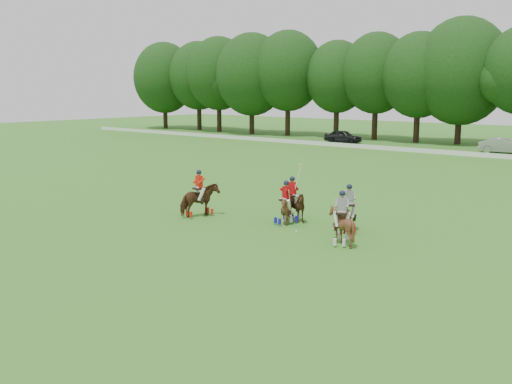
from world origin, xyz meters
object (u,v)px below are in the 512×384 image
Objects in this scene: polo_red_a at (199,200)px; polo_stripe_b at (341,225)px; car_left at (343,136)px; polo_red_c at (286,209)px; car_mid at (504,146)px; polo_stripe_a at (348,215)px; polo_red_b at (292,206)px; polo_ball at (296,231)px.

polo_stripe_b is at bearing 0.54° from polo_red_a.
car_left is 42.87m from polo_red_c.
polo_red_c reaches higher than car_mid.
car_left is 2.09× the size of polo_stripe_a.
polo_red_c is (0.14, -0.65, -0.04)m from polo_red_b.
car_left is 18.38m from car_mid.
car_left is 45.95m from polo_stripe_b.
polo_red_c is at bearing -166.61° from polo_stripe_a.
polo_red_c reaches higher than polo_ball.
car_left is 44.34m from polo_ball.
polo_red_a reaches higher than polo_ball.
polo_red_c is 1.76m from polo_ball.
car_mid is 39.07m from polo_ball.
polo_red_b is 1.28× the size of polo_stripe_a.
polo_red_a reaches higher than car_left.
polo_red_a is 4.53m from polo_red_c.
polo_red_b is 1.31× the size of polo_red_c.
polo_red_b is at bearing -179.14° from polo_stripe_a.
polo_red_c is 0.93× the size of polo_stripe_b.
polo_red_a is (-2.84, -39.46, 0.09)m from car_mid.
polo_red_c is (19.83, -38.00, -0.03)m from car_left.
polo_stripe_b is 24.79× the size of polo_ball.
polo_red_b is 4.47m from polo_stripe_b.
car_left is at bearing 117.80° from polo_red_b.
polo_stripe_b is 2.68m from polo_ball.
car_mid is at bearing 92.01° from polo_red_b.
polo_stripe_b is at bearing -154.65° from car_left.
polo_red_b is at bearing 152.97° from polo_stripe_b.
car_left is at bearing 118.47° from polo_ball.
car_mid reaches higher than polo_ball.
polo_red_b is 2.29m from polo_ball.
polo_red_a is 7.55m from polo_stripe_a.
polo_stripe_a reaches higher than polo_ball.
polo_red_c is 23.14× the size of polo_ball.
polo_stripe_a is 2.45m from polo_ball.
polo_red_a is 8.13m from polo_stripe_b.
polo_red_a is at bearing -163.41° from polo_stripe_a.
polo_stripe_b reaches higher than polo_stripe_a.
car_left is 43.71m from polo_stripe_a.
polo_red_c is (4.29, 1.45, -0.13)m from polo_red_a.
car_mid is 39.73m from polo_stripe_b.
polo_stripe_a is 0.96× the size of polo_stripe_b.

